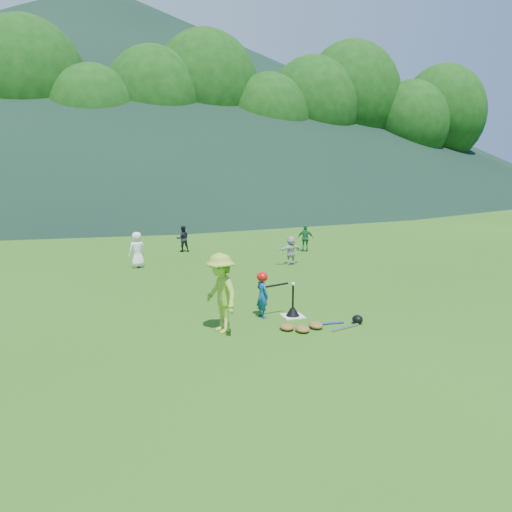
{
  "coord_description": "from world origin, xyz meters",
  "views": [
    {
      "loc": [
        -4.15,
        -9.68,
        3.37
      ],
      "look_at": [
        0.0,
        2.5,
        0.9
      ],
      "focal_mm": 35.0,
      "sensor_mm": 36.0,
      "label": 1
    }
  ],
  "objects": [
    {
      "name": "ground",
      "position": [
        0.0,
        0.0,
        0.0
      ],
      "size": [
        120.0,
        120.0,
        0.0
      ],
      "primitive_type": "plane",
      "color": "#285713",
      "rests_on": "ground"
    },
    {
      "name": "home_plate",
      "position": [
        0.0,
        0.0,
        0.01
      ],
      "size": [
        0.45,
        0.45,
        0.02
      ],
      "primitive_type": "cube",
      "color": "silver",
      "rests_on": "ground"
    },
    {
      "name": "baseball",
      "position": [
        0.0,
        0.0,
        0.74
      ],
      "size": [
        0.08,
        0.08,
        0.08
      ],
      "primitive_type": "sphere",
      "color": "white",
      "rests_on": "batting_tee"
    },
    {
      "name": "batter_child",
      "position": [
        -0.65,
        0.18,
        0.49
      ],
      "size": [
        0.32,
        0.41,
        0.98
      ],
      "primitive_type": "imported",
      "rotation": [
        0.0,
        0.0,
        1.82
      ],
      "color": "#134E86",
      "rests_on": "ground"
    },
    {
      "name": "adult_coach",
      "position": [
        -1.74,
        -0.44,
        0.8
      ],
      "size": [
        0.8,
        1.13,
        1.59
      ],
      "primitive_type": "imported",
      "rotation": [
        0.0,
        0.0,
        -1.35
      ],
      "color": "#8EB936",
      "rests_on": "ground"
    },
    {
      "name": "fielder_a",
      "position": [
        -2.7,
        6.33,
        0.57
      ],
      "size": [
        0.65,
        0.54,
        1.15
      ],
      "primitive_type": "imported",
      "rotation": [
        0.0,
        0.0,
        3.5
      ],
      "color": "white",
      "rests_on": "ground"
    },
    {
      "name": "fielder_b",
      "position": [
        -0.8,
        8.67,
        0.49
      ],
      "size": [
        0.49,
        0.39,
        0.98
      ],
      "primitive_type": "imported",
      "rotation": [
        0.0,
        0.0,
        3.1
      ],
      "color": "black",
      "rests_on": "ground"
    },
    {
      "name": "fielder_c",
      "position": [
        3.56,
        7.19,
        0.51
      ],
      "size": [
        0.64,
        0.47,
        1.01
      ],
      "primitive_type": "imported",
      "rotation": [
        0.0,
        0.0,
        2.72
      ],
      "color": "#206C38",
      "rests_on": "ground"
    },
    {
      "name": "fielder_d",
      "position": [
        2.1,
        5.14,
        0.48
      ],
      "size": [
        0.92,
        0.42,
        0.95
      ],
      "primitive_type": "imported",
      "rotation": [
        0.0,
        0.0,
        3.3
      ],
      "color": "#BBBBBB",
      "rests_on": "ground"
    },
    {
      "name": "batting_tee",
      "position": [
        0.0,
        0.0,
        0.13
      ],
      "size": [
        0.3,
        0.3,
        0.68
      ],
      "color": "black",
      "rests_on": "home_plate"
    },
    {
      "name": "batter_gear",
      "position": [
        -0.62,
        0.17,
        0.89
      ],
      "size": [
        0.73,
        0.26,
        0.34
      ],
      "color": "red",
      "rests_on": "ground"
    },
    {
      "name": "equipment_pile",
      "position": [
        0.15,
        -0.89,
        0.07
      ],
      "size": [
        1.8,
        0.61,
        0.19
      ],
      "color": "olive",
      "rests_on": "ground"
    },
    {
      "name": "outfield_fence",
      "position": [
        0.0,
        28.0,
        0.7
      ],
      "size": [
        70.07,
        0.08,
        1.33
      ],
      "color": "gray",
      "rests_on": "ground"
    },
    {
      "name": "tree_line",
      "position": [
        0.2,
        33.83,
        8.21
      ],
      "size": [
        70.04,
        11.4,
        14.82
      ],
      "color": "#382314",
      "rests_on": "ground"
    },
    {
      "name": "distant_hills",
      "position": [
        -7.63,
        81.81,
        14.98
      ],
      "size": [
        155.0,
        140.0,
        32.0
      ],
      "color": "black",
      "rests_on": "ground"
    }
  ]
}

